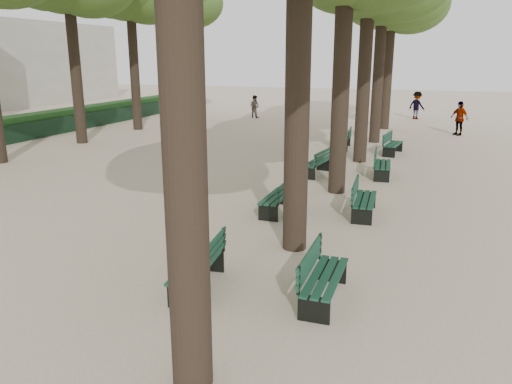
% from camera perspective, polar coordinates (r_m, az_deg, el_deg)
% --- Properties ---
extents(ground, '(120.00, 120.00, 0.00)m').
position_cam_1_polar(ground, '(9.13, -10.09, -11.68)').
color(ground, '#C3AD93').
rests_on(ground, ground).
extents(bench_left_0, '(0.77, 1.85, 0.92)m').
position_cam_1_polar(bench_left_0, '(9.23, -6.69, -9.35)').
color(bench_left_0, black).
rests_on(bench_left_0, ground).
extents(bench_left_1, '(0.58, 1.80, 0.92)m').
position_cam_1_polar(bench_left_1, '(13.50, 2.40, -1.24)').
color(bench_left_1, black).
rests_on(bench_left_1, ground).
extents(bench_left_2, '(0.81, 1.86, 0.92)m').
position_cam_1_polar(bench_left_2, '(17.93, 6.86, 2.81)').
color(bench_left_2, black).
rests_on(bench_left_2, ground).
extents(bench_left_3, '(0.72, 1.84, 0.92)m').
position_cam_1_polar(bench_left_3, '(23.37, 9.95, 5.58)').
color(bench_left_3, black).
rests_on(bench_left_3, ground).
extents(bench_right_0, '(0.58, 1.80, 0.92)m').
position_cam_1_polar(bench_right_0, '(8.82, 7.80, -10.60)').
color(bench_right_0, black).
rests_on(bench_right_0, ground).
extents(bench_right_1, '(0.68, 1.83, 0.92)m').
position_cam_1_polar(bench_right_1, '(13.53, 12.26, -1.54)').
color(bench_right_1, black).
rests_on(bench_right_1, ground).
extents(bench_right_2, '(0.71, 1.84, 0.92)m').
position_cam_1_polar(bench_right_2, '(18.05, 14.24, 2.52)').
color(bench_right_2, black).
rests_on(bench_right_2, ground).
extents(bench_right_3, '(0.79, 1.86, 0.92)m').
position_cam_1_polar(bench_right_3, '(22.43, 15.38, 4.87)').
color(bench_right_3, black).
rests_on(bench_right_3, ground).
extents(man_with_map, '(0.64, 0.67, 1.56)m').
position_cam_1_polar(man_with_map, '(9.54, -6.46, -5.20)').
color(man_with_map, black).
rests_on(man_with_map, ground).
extents(pedestrian_b, '(1.19, 0.97, 1.84)m').
position_cam_1_polar(pedestrian_b, '(35.72, 17.90, 9.40)').
color(pedestrian_b, '#262628').
rests_on(pedestrian_b, ground).
extents(pedestrian_d, '(0.86, 0.94, 1.85)m').
position_cam_1_polar(pedestrian_d, '(36.14, 12.04, 9.87)').
color(pedestrian_d, '#262628').
rests_on(pedestrian_d, ground).
extents(pedestrian_c, '(1.04, 0.97, 1.81)m').
position_cam_1_polar(pedestrian_c, '(29.05, 22.20, 7.81)').
color(pedestrian_c, '#262628').
rests_on(pedestrian_c, ground).
extents(pedestrian_a, '(0.80, 0.49, 1.53)m').
position_cam_1_polar(pedestrian_a, '(34.81, -0.18, 9.74)').
color(pedestrian_a, '#262628').
rests_on(pedestrian_a, ground).
extents(fence, '(0.08, 42.00, 0.90)m').
position_cam_1_polar(fence, '(26.55, -27.11, 5.67)').
color(fence, black).
rests_on(fence, ground).
extents(building_far, '(12.00, 16.00, 7.00)m').
position_cam_1_polar(building_far, '(52.45, -26.34, 13.05)').
color(building_far, '#B7B2A3').
rests_on(building_far, ground).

